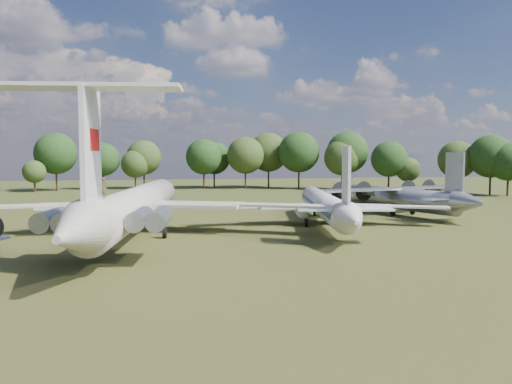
{
  "coord_description": "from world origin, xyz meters",
  "views": [
    {
      "loc": [
        -2.93,
        -59.71,
        9.23
      ],
      "look_at": [
        9.69,
        -0.51,
        5.0
      ],
      "focal_mm": 35.0,
      "sensor_mm": 36.0,
      "label": 1
    }
  ],
  "objects": [
    {
      "name": "ground",
      "position": [
        0.0,
        0.0,
        0.0
      ],
      "size": [
        300.0,
        300.0,
        0.0
      ],
      "primitive_type": "plane",
      "color": "#273D14",
      "rests_on": "ground"
    },
    {
      "name": "il62_airliner",
      "position": [
        -4.38,
        0.31,
        2.88
      ],
      "size": [
        53.51,
        64.82,
        5.75
      ],
      "primitive_type": null,
      "rotation": [
        0.0,
        0.0,
        -0.15
      ],
      "color": "silver",
      "rests_on": "ground"
    },
    {
      "name": "tu104_jet",
      "position": [
        20.09,
        3.68,
        2.19
      ],
      "size": [
        41.18,
        49.69,
        4.39
      ],
      "primitive_type": null,
      "rotation": [
        0.0,
        0.0,
        -0.21
      ],
      "color": "#BDBDBD",
      "rests_on": "ground"
    },
    {
      "name": "an12_transport",
      "position": [
        36.05,
        13.19,
        2.16
      ],
      "size": [
        36.89,
        39.33,
        4.32
      ],
      "primitive_type": null,
      "rotation": [
        0.0,
        0.0,
        0.26
      ],
      "color": "#A2A6AA",
      "rests_on": "ground"
    },
    {
      "name": "person_on_il62",
      "position": [
        -6.83,
        -15.61,
        6.65
      ],
      "size": [
        0.66,
        0.44,
        1.8
      ],
      "primitive_type": "imported",
      "rotation": [
        0.0,
        0.0,
        3.13
      ],
      "color": "#977E4D",
      "rests_on": "il62_airliner"
    }
  ]
}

